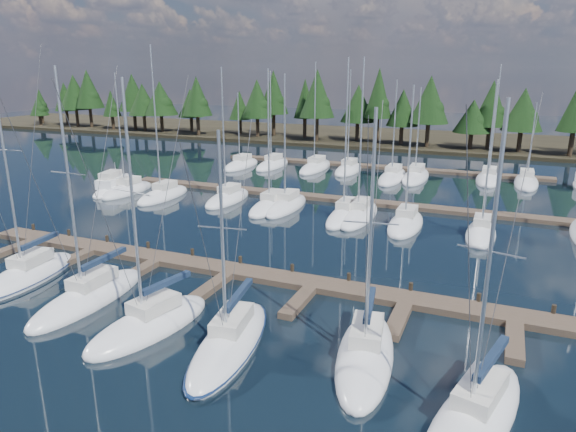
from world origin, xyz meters
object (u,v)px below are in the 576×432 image
at_px(main_dock, 229,274).
at_px(front_sailboat_6, 474,418).
at_px(front_sailboat_4, 230,343).
at_px(front_sailboat_3, 150,324).
at_px(front_sailboat_5, 365,354).
at_px(front_sailboat_2, 89,297).
at_px(motor_yacht_left, 113,188).
at_px(front_sailboat_1, 29,275).

bearing_deg(main_dock, front_sailboat_6, -29.93).
bearing_deg(front_sailboat_4, front_sailboat_6, -6.49).
bearing_deg(front_sailboat_3, main_dock, 87.12).
distance_m(front_sailboat_4, front_sailboat_5, 6.86).
height_order(main_dock, front_sailboat_4, front_sailboat_4).
xyz_separation_m(front_sailboat_3, front_sailboat_5, (11.65, 1.57, -0.01)).
relative_size(main_dock, front_sailboat_6, 3.22).
bearing_deg(front_sailboat_5, front_sailboat_3, -172.33).
relative_size(front_sailboat_2, front_sailboat_5, 1.13).
height_order(main_dock, front_sailboat_5, front_sailboat_5).
bearing_deg(front_sailboat_6, motor_yacht_left, 147.32).
relative_size(main_dock, front_sailboat_5, 3.38).
xyz_separation_m(front_sailboat_1, front_sailboat_3, (11.92, -2.50, -0.01)).
height_order(main_dock, motor_yacht_left, motor_yacht_left).
bearing_deg(front_sailboat_6, front_sailboat_5, 150.76).
bearing_deg(front_sailboat_4, front_sailboat_1, 171.55).
height_order(front_sailboat_3, front_sailboat_6, front_sailboat_3).
height_order(front_sailboat_5, motor_yacht_left, front_sailboat_5).
relative_size(main_dock, front_sailboat_2, 2.99).
relative_size(front_sailboat_2, front_sailboat_6, 1.08).
distance_m(main_dock, front_sailboat_4, 9.32).
height_order(front_sailboat_1, motor_yacht_left, front_sailboat_1).
height_order(main_dock, front_sailboat_2, front_sailboat_2).
relative_size(main_dock, motor_yacht_left, 5.33).
height_order(front_sailboat_3, front_sailboat_4, front_sailboat_3).
distance_m(front_sailboat_2, motor_yacht_left, 30.09).
xyz_separation_m(front_sailboat_1, motor_yacht_left, (-12.28, 22.50, 0.15)).
bearing_deg(front_sailboat_3, front_sailboat_6, -4.61).
distance_m(front_sailboat_1, front_sailboat_6, 29.06).
bearing_deg(front_sailboat_2, front_sailboat_5, 0.64).
relative_size(main_dock, front_sailboat_1, 2.74).
relative_size(front_sailboat_1, front_sailboat_3, 1.13).
distance_m(front_sailboat_3, front_sailboat_6, 16.94).
bearing_deg(front_sailboat_4, motor_yacht_left, 139.40).
relative_size(front_sailboat_2, motor_yacht_left, 1.78).
height_order(front_sailboat_1, front_sailboat_4, front_sailboat_1).
bearing_deg(front_sailboat_2, front_sailboat_3, -13.88).
height_order(front_sailboat_2, front_sailboat_4, front_sailboat_2).
xyz_separation_m(front_sailboat_5, front_sailboat_6, (5.23, -2.93, 0.01)).
bearing_deg(front_sailboat_6, front_sailboat_3, 175.39).
xyz_separation_m(main_dock, front_sailboat_4, (4.57, -8.13, 0.07)).
relative_size(front_sailboat_5, motor_yacht_left, 1.57).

